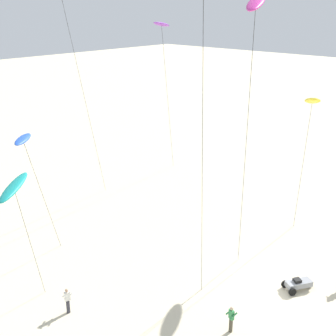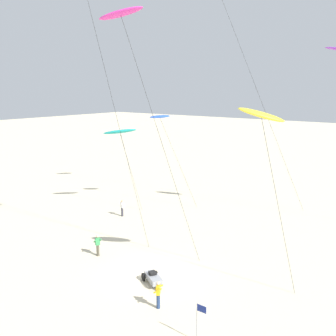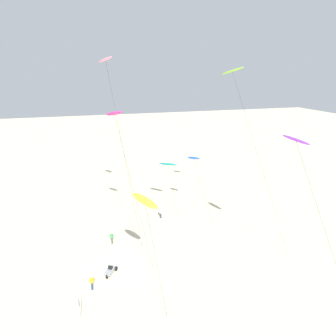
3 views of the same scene
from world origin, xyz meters
The scene contains 13 objects.
ground_plane centered at (0.00, 0.00, 0.00)m, with size 260.00×260.00×0.00m, color beige.
kite_lime centered at (-4.60, 15.93, 21.74)m, with size 9.38×6.32×22.57m.
kite_teal centered at (-12.16, 9.71, 8.22)m, with size 3.45×2.76×8.70m.
kite_yellow centered at (6.65, 2.10, 11.08)m, with size 3.54×2.63×11.73m.
kite_blue centered at (-9.52, 12.96, 9.60)m, with size 4.37×3.10×9.93m.
kite_purple centered at (7.04, 16.89, 15.61)m, with size 7.56×4.85×16.13m.
kite_magenta centered at (-3.23, 0.95, 17.44)m, with size 6.22×4.13×18.13m.
kite_pink centered at (-7.65, 0.78, 23.02)m, with size 5.95×3.92×23.71m.
kite_flyer_nearest centered at (3.08, -3.07, 0.89)m, with size 0.69×0.70×1.67m.
kite_flyer_middle centered at (-10.53, 8.10, 0.89)m, with size 0.66×0.64×1.67m.
kite_flyer_furthest centered at (-5.28, -0.05, 0.89)m, with size 0.69×0.70×1.67m.
beach_buggy centered at (0.94, -0.95, 0.43)m, with size 2.06×1.67×0.82m.
marker_flag centered at (6.72, -4.32, 1.49)m, with size 0.57×0.05×2.10m.
Camera 3 is at (30.47, -2.80, 22.04)m, focal length 32.13 mm.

